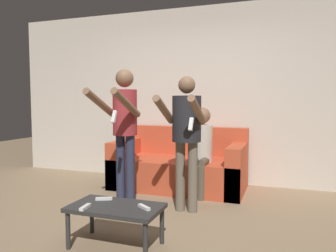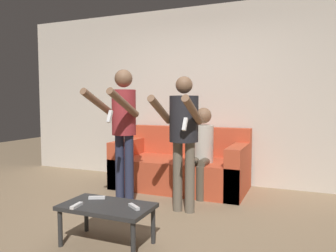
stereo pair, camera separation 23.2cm
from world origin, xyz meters
TOP-DOWN VIEW (x-y plane):
  - ground_plane at (0.00, 0.00)m, footprint 14.00×14.00m
  - wall_back at (0.00, 1.99)m, footprint 6.40×0.06m
  - couch at (-0.12, 1.49)m, footprint 1.87×0.94m
  - person_standing_left at (-0.51, 0.50)m, footprint 0.41×0.75m
  - person_standing_right at (0.26, 0.51)m, footprint 0.44×0.68m
  - person_seated at (0.26, 1.25)m, footprint 0.28×0.51m
  - coffee_table at (-0.06, -0.55)m, footprint 0.79×0.45m
  - remote_near at (-0.26, -0.70)m, footprint 0.05×0.15m
  - remote_mid at (0.21, -0.54)m, footprint 0.14×0.12m
  - remote_far at (-0.23, -0.44)m, footprint 0.15×0.10m

SIDE VIEW (x-z plane):
  - ground_plane at x=0.00m, z-range 0.00..0.00m
  - couch at x=-0.12m, z-range -0.14..0.72m
  - coffee_table at x=-0.06m, z-range 0.14..0.50m
  - remote_near at x=-0.26m, z-range 0.36..0.38m
  - remote_mid at x=0.21m, z-range 0.36..0.38m
  - remote_far at x=-0.23m, z-range 0.36..0.38m
  - person_seated at x=0.26m, z-range 0.05..1.22m
  - person_standing_right at x=0.26m, z-range 0.19..1.72m
  - person_standing_left at x=-0.51m, z-range 0.19..1.83m
  - wall_back at x=0.00m, z-range 0.00..2.70m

